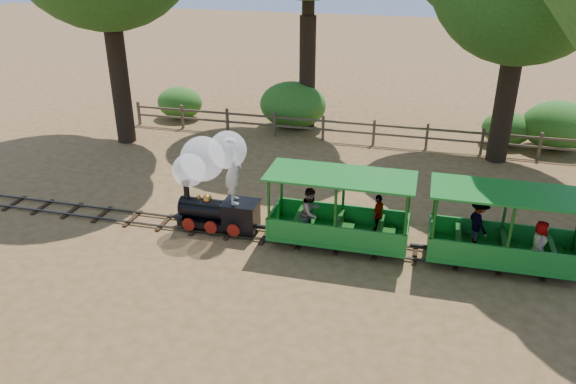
% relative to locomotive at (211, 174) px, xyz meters
% --- Properties ---
extents(ground, '(90.00, 90.00, 0.00)m').
position_rel_locomotive_xyz_m(ground, '(2.50, -0.07, -1.67)').
color(ground, '#A37246').
rests_on(ground, ground).
extents(track, '(22.00, 1.00, 0.10)m').
position_rel_locomotive_xyz_m(track, '(2.50, -0.07, -1.60)').
color(track, '#3F3D3A').
rests_on(track, ground).
extents(locomotive, '(2.55, 1.20, 2.93)m').
position_rel_locomotive_xyz_m(locomotive, '(0.00, 0.00, 0.00)').
color(locomotive, black).
rests_on(locomotive, ground).
extents(carriage_front, '(3.73, 1.52, 1.94)m').
position_rel_locomotive_xyz_m(carriage_front, '(3.43, -0.09, -0.85)').
color(carriage_front, '#1B7C25').
rests_on(carriage_front, track).
extents(carriage_rear, '(3.73, 1.55, 1.94)m').
position_rel_locomotive_xyz_m(carriage_rear, '(7.50, -0.03, -0.86)').
color(carriage_rear, '#1B7C25').
rests_on(carriage_rear, track).
extents(fence, '(18.10, 0.10, 1.00)m').
position_rel_locomotive_xyz_m(fence, '(2.50, 7.93, -1.09)').
color(fence, brown).
rests_on(fence, ground).
extents(shrub_west, '(2.01, 1.55, 1.39)m').
position_rel_locomotive_xyz_m(shrub_west, '(-5.19, 9.23, -0.97)').
color(shrub_west, '#2D6B1E').
rests_on(shrub_west, ground).
extents(shrub_mid_w, '(2.80, 2.15, 1.94)m').
position_rel_locomotive_xyz_m(shrub_mid_w, '(-0.06, 9.23, -0.70)').
color(shrub_mid_w, '#2D6B1E').
rests_on(shrub_mid_w, ground).
extents(shrub_mid_e, '(1.88, 1.45, 1.30)m').
position_rel_locomotive_xyz_m(shrub_mid_e, '(8.45, 9.23, -1.02)').
color(shrub_mid_e, '#2D6B1E').
rests_on(shrub_mid_e, ground).
extents(shrub_east, '(2.66, 2.05, 1.84)m').
position_rel_locomotive_xyz_m(shrub_east, '(10.24, 9.23, -0.74)').
color(shrub_east, '#2D6B1E').
rests_on(shrub_east, ground).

